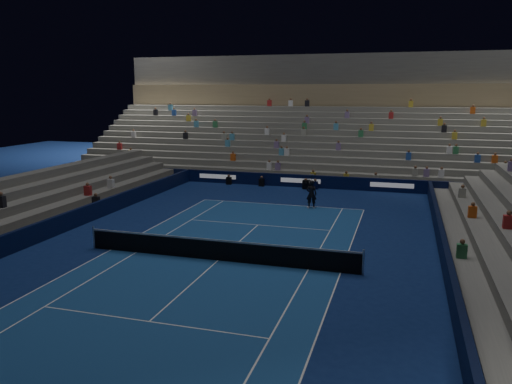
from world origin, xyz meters
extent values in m
plane|color=navy|center=(0.00, 0.00, 0.00)|extent=(90.00, 90.00, 0.00)
cube|color=navy|center=(0.00, 0.00, 0.01)|extent=(10.97, 23.77, 0.01)
cube|color=black|center=(0.00, 18.50, 0.50)|extent=(44.00, 0.25, 1.00)
cube|color=black|center=(9.70, 0.00, 0.50)|extent=(0.25, 37.00, 1.00)
cube|color=black|center=(-9.70, 0.00, 0.50)|extent=(0.25, 37.00, 1.00)
cube|color=slate|center=(0.00, 19.50, 0.25)|extent=(44.00, 1.00, 0.50)
cube|color=slate|center=(0.00, 20.50, 0.50)|extent=(44.00, 1.00, 1.00)
cube|color=slate|center=(0.00, 21.50, 0.75)|extent=(44.00, 1.00, 1.50)
cube|color=slate|center=(0.00, 22.50, 1.00)|extent=(44.00, 1.00, 2.00)
cube|color=slate|center=(0.00, 23.50, 1.25)|extent=(44.00, 1.00, 2.50)
cube|color=slate|center=(0.00, 24.50, 1.50)|extent=(44.00, 1.00, 3.00)
cube|color=slate|center=(0.00, 25.50, 1.75)|extent=(44.00, 1.00, 3.50)
cube|color=slate|center=(0.00, 26.50, 2.00)|extent=(44.00, 1.00, 4.00)
cube|color=slate|center=(0.00, 27.50, 2.25)|extent=(44.00, 1.00, 4.50)
cube|color=slate|center=(0.00, 28.50, 2.50)|extent=(44.00, 1.00, 5.00)
cube|color=slate|center=(0.00, 29.50, 2.75)|extent=(44.00, 1.00, 5.50)
cube|color=slate|center=(0.00, 30.50, 3.00)|extent=(44.00, 1.00, 6.00)
cube|color=#8B7856|center=(0.00, 31.60, 7.10)|extent=(44.00, 0.60, 2.20)
cube|color=#4A4A48|center=(0.00, 33.00, 9.70)|extent=(44.00, 2.40, 3.00)
cube|color=slate|center=(10.50, 0.00, 0.25)|extent=(1.00, 37.00, 0.50)
cube|color=slate|center=(11.50, 0.00, 0.50)|extent=(1.00, 37.00, 1.00)
cube|color=#60605C|center=(-10.50, 0.00, 0.25)|extent=(1.00, 37.00, 0.50)
cube|color=#60605C|center=(-11.50, 0.00, 0.50)|extent=(1.00, 37.00, 1.00)
cylinder|color=#B2B2B7|center=(-6.40, 0.00, 0.55)|extent=(0.10, 0.10, 1.10)
cylinder|color=#B2B2B7|center=(6.40, 0.00, 0.55)|extent=(0.10, 0.10, 1.10)
cube|color=black|center=(0.00, 0.00, 0.45)|extent=(12.80, 0.03, 0.90)
cube|color=white|center=(0.00, 0.00, 0.94)|extent=(12.80, 0.04, 0.08)
imported|color=black|center=(2.13, 11.48, 0.92)|extent=(0.72, 0.51, 1.85)
cube|color=black|center=(0.56, 17.96, 0.34)|extent=(0.55, 0.65, 0.69)
cylinder|color=black|center=(0.56, 17.47, 0.55)|extent=(0.18, 0.36, 0.16)
camera|label=1|loc=(7.78, -20.19, 7.46)|focal=35.30mm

